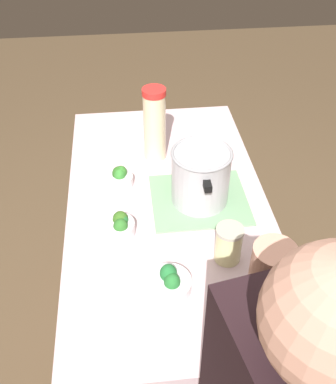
{
  "coord_description": "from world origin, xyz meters",
  "views": [
    {
      "loc": [
        1.21,
        -0.13,
        1.97
      ],
      "look_at": [
        0.0,
        0.0,
        0.95
      ],
      "focal_mm": 42.64,
      "sensor_mm": 36.0,
      "label": 1
    }
  ],
  "objects_px": {
    "lemonade_pitcher": "(155,124)",
    "broccoli_bowl_back": "(120,177)",
    "mason_jar": "(229,244)",
    "broccoli_bowl_center": "(119,226)",
    "broccoli_bowl_front": "(169,282)",
    "cooking_pot": "(201,176)"
  },
  "relations": [
    {
      "from": "broccoli_bowl_front",
      "to": "broccoli_bowl_back",
      "type": "height_order",
      "value": "broccoli_bowl_front"
    },
    {
      "from": "broccoli_bowl_front",
      "to": "broccoli_bowl_back",
      "type": "distance_m",
      "value": 0.52
    },
    {
      "from": "broccoli_bowl_back",
      "to": "cooking_pot",
      "type": "bearing_deg",
      "value": 66.15
    },
    {
      "from": "broccoli_bowl_center",
      "to": "broccoli_bowl_back",
      "type": "distance_m",
      "value": 0.26
    },
    {
      "from": "cooking_pot",
      "to": "broccoli_bowl_back",
      "type": "distance_m",
      "value": 0.32
    },
    {
      "from": "mason_jar",
      "to": "broccoli_bowl_back",
      "type": "bearing_deg",
      "value": -141.46
    },
    {
      "from": "cooking_pot",
      "to": "lemonade_pitcher",
      "type": "xyz_separation_m",
      "value": [
        -0.29,
        -0.13,
        0.04
      ]
    },
    {
      "from": "lemonade_pitcher",
      "to": "broccoli_bowl_back",
      "type": "distance_m",
      "value": 0.25
    },
    {
      "from": "mason_jar",
      "to": "broccoli_bowl_front",
      "type": "xyz_separation_m",
      "value": [
        0.1,
        -0.19,
        -0.03
      ]
    },
    {
      "from": "broccoli_bowl_front",
      "to": "mason_jar",
      "type": "bearing_deg",
      "value": 117.33
    },
    {
      "from": "lemonade_pitcher",
      "to": "broccoli_bowl_center",
      "type": "height_order",
      "value": "lemonade_pitcher"
    },
    {
      "from": "cooking_pot",
      "to": "broccoli_bowl_back",
      "type": "bearing_deg",
      "value": -113.85
    },
    {
      "from": "broccoli_bowl_front",
      "to": "broccoli_bowl_center",
      "type": "relative_size",
      "value": 1.21
    },
    {
      "from": "cooking_pot",
      "to": "broccoli_bowl_back",
      "type": "relative_size",
      "value": 2.74
    },
    {
      "from": "mason_jar",
      "to": "broccoli_bowl_front",
      "type": "distance_m",
      "value": 0.22
    },
    {
      "from": "mason_jar",
      "to": "broccoli_bowl_center",
      "type": "relative_size",
      "value": 1.14
    },
    {
      "from": "broccoli_bowl_front",
      "to": "lemonade_pitcher",
      "type": "bearing_deg",
      "value": 178.37
    },
    {
      "from": "mason_jar",
      "to": "broccoli_bowl_back",
      "type": "height_order",
      "value": "mason_jar"
    },
    {
      "from": "lemonade_pitcher",
      "to": "broccoli_bowl_center",
      "type": "relative_size",
      "value": 2.71
    },
    {
      "from": "cooking_pot",
      "to": "broccoli_bowl_front",
      "type": "height_order",
      "value": "cooking_pot"
    },
    {
      "from": "broccoli_bowl_back",
      "to": "broccoli_bowl_front",
      "type": "bearing_deg",
      "value": 14.27
    },
    {
      "from": "lemonade_pitcher",
      "to": "mason_jar",
      "type": "distance_m",
      "value": 0.6
    }
  ]
}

